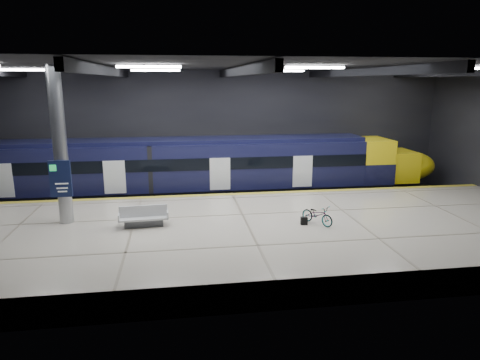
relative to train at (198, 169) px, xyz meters
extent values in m
plane|color=black|center=(1.75, -5.50, -2.06)|extent=(30.00, 30.00, 0.00)
cube|color=black|center=(1.75, 2.50, 1.94)|extent=(30.00, 0.10, 8.00)
cube|color=black|center=(1.75, -13.50, 1.94)|extent=(30.00, 0.10, 8.00)
cube|color=black|center=(1.75, -5.50, 5.94)|extent=(30.00, 16.00, 0.10)
cube|color=black|center=(-4.25, -5.50, 5.69)|extent=(0.25, 16.00, 0.40)
cube|color=black|center=(1.75, -5.50, 5.69)|extent=(0.25, 16.00, 0.40)
cube|color=black|center=(7.75, -5.50, 5.69)|extent=(0.25, 16.00, 0.40)
cube|color=black|center=(13.75, -5.50, 5.69)|extent=(0.25, 16.00, 0.40)
cube|color=white|center=(-2.25, -7.50, 5.82)|extent=(2.60, 0.18, 0.10)
cube|color=white|center=(4.75, -7.50, 5.82)|extent=(2.60, 0.18, 0.10)
cube|color=white|center=(11.75, -7.50, 5.82)|extent=(2.60, 0.18, 0.10)
cube|color=white|center=(-9.25, -1.50, 5.82)|extent=(2.60, 0.18, 0.10)
cube|color=white|center=(-2.25, -1.50, 5.82)|extent=(2.60, 0.18, 0.10)
cube|color=white|center=(4.75, -1.50, 5.82)|extent=(2.60, 0.18, 0.10)
cube|color=white|center=(11.75, -1.50, 5.82)|extent=(2.60, 0.18, 0.10)
cube|color=beige|center=(1.75, -8.00, -1.51)|extent=(30.00, 11.00, 1.10)
cube|color=gold|center=(1.75, -2.75, -0.95)|extent=(30.00, 0.40, 0.01)
cube|color=gray|center=(1.75, -0.72, -1.98)|extent=(30.00, 0.08, 0.16)
cube|color=gray|center=(1.75, 0.72, -1.98)|extent=(30.00, 0.08, 0.16)
cube|color=black|center=(-1.80, 0.00, -1.51)|extent=(24.00, 2.58, 0.80)
cube|color=black|center=(-1.80, 0.00, 0.27)|extent=(24.00, 2.80, 2.75)
cube|color=black|center=(-1.80, 0.00, 1.76)|extent=(24.00, 2.30, 0.24)
cube|color=black|center=(-1.80, -1.41, 0.54)|extent=(24.00, 0.04, 0.70)
cube|color=white|center=(1.20, -1.41, -0.06)|extent=(1.20, 0.05, 1.90)
cube|color=yellow|center=(11.20, 0.00, 0.27)|extent=(2.00, 2.80, 2.75)
ellipsoid|color=yellow|center=(13.80, 0.00, -0.21)|extent=(3.60, 2.52, 1.90)
cube|color=black|center=(11.50, 0.00, 0.44)|extent=(1.60, 2.38, 0.80)
cube|color=#595B60|center=(-2.77, -7.54, -0.80)|extent=(1.68, 0.62, 0.31)
cube|color=silver|center=(-2.77, -7.54, -0.57)|extent=(2.11, 1.00, 0.08)
cube|color=silver|center=(-2.77, -7.54, -0.28)|extent=(2.06, 0.21, 0.52)
cube|color=silver|center=(-3.80, -7.60, -0.44)|extent=(0.12, 0.88, 0.31)
cube|color=silver|center=(-1.74, -7.48, -0.44)|extent=(0.12, 0.88, 0.31)
imported|color=#99999E|center=(4.83, -8.39, -0.53)|extent=(1.40, 1.69, 0.87)
cube|color=black|center=(4.23, -8.39, -0.78)|extent=(0.31, 0.20, 0.35)
cylinder|color=#9EA0A5|center=(-6.25, -6.50, 2.49)|extent=(0.60, 0.60, 6.90)
cube|color=#10183B|center=(-6.25, -6.92, 1.14)|extent=(0.90, 0.12, 1.60)
camera|label=1|loc=(-1.20, -25.80, 5.25)|focal=32.00mm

